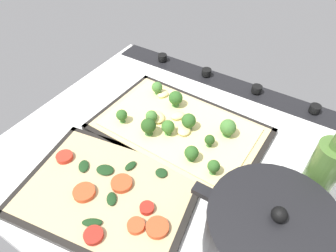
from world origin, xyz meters
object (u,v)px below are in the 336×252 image
(broccoli_pizza, at_px, (179,126))
(oil_bottle, at_px, (321,174))
(baking_tray_front, at_px, (179,130))
(cooking_pot, at_px, (268,235))
(baking_tray_back, at_px, (108,193))
(veggie_pizza_back, at_px, (108,192))

(broccoli_pizza, height_order, oil_bottle, oil_bottle)
(baking_tray_front, distance_m, cooking_pot, 0.32)
(cooking_pot, bearing_deg, baking_tray_back, 10.51)
(broccoli_pizza, bearing_deg, cooking_pot, 147.33)
(broccoli_pizza, height_order, baking_tray_back, broccoli_pizza)
(veggie_pizza_back, relative_size, cooking_pot, 1.27)
(baking_tray_back, xyz_separation_m, veggie_pizza_back, (-0.00, 0.00, 0.01))
(oil_bottle, bearing_deg, cooking_pot, 73.70)
(baking_tray_front, relative_size, veggie_pizza_back, 1.17)
(baking_tray_front, relative_size, oil_bottle, 1.95)
(baking_tray_front, distance_m, oil_bottle, 0.32)
(cooking_pot, bearing_deg, veggie_pizza_back, 10.82)
(veggie_pizza_back, height_order, cooking_pot, cooking_pot)
(veggie_pizza_back, distance_m, cooking_pot, 0.30)
(oil_bottle, bearing_deg, baking_tray_front, -6.22)
(baking_tray_back, distance_m, veggie_pizza_back, 0.01)
(broccoli_pizza, xyz_separation_m, cooking_pot, (-0.27, 0.17, 0.04))
(cooking_pot, height_order, oil_bottle, oil_bottle)
(baking_tray_back, relative_size, oil_bottle, 1.80)
(baking_tray_front, bearing_deg, broccoli_pizza, 74.00)
(broccoli_pizza, relative_size, baking_tray_back, 1.02)
(cooking_pot, distance_m, oil_bottle, 0.15)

